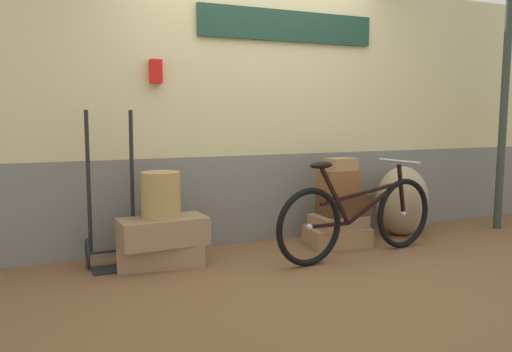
{
  "coord_description": "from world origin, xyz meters",
  "views": [
    {
      "loc": [
        -1.87,
        -3.62,
        1.22
      ],
      "look_at": [
        -0.22,
        0.23,
        0.71
      ],
      "focal_mm": 35.3,
      "sensor_mm": 36.0,
      "label": 1
    }
  ],
  "objects_px": {
    "suitcase_3": "(338,221)",
    "suitcase_5": "(338,182)",
    "suitcase_6": "(341,164)",
    "burlap_sack": "(402,201)",
    "suitcase_1": "(163,231)",
    "bicycle": "(359,217)",
    "suitcase_0": "(160,254)",
    "wicker_basket": "(161,195)",
    "luggage_trolley": "(113,229)",
    "suitcase_2": "(337,236)",
    "suitcase_4": "(344,204)"
  },
  "relations": [
    {
      "from": "suitcase_3",
      "to": "suitcase_4",
      "type": "distance_m",
      "value": 0.17
    },
    {
      "from": "suitcase_1",
      "to": "burlap_sack",
      "type": "bearing_deg",
      "value": -0.98
    },
    {
      "from": "suitcase_0",
      "to": "luggage_trolley",
      "type": "distance_m",
      "value": 0.43
    },
    {
      "from": "suitcase_2",
      "to": "suitcase_5",
      "type": "relative_size",
      "value": 1.65
    },
    {
      "from": "suitcase_2",
      "to": "suitcase_4",
      "type": "height_order",
      "value": "suitcase_4"
    },
    {
      "from": "suitcase_1",
      "to": "wicker_basket",
      "type": "height_order",
      "value": "wicker_basket"
    },
    {
      "from": "wicker_basket",
      "to": "bicycle",
      "type": "height_order",
      "value": "bicycle"
    },
    {
      "from": "suitcase_0",
      "to": "wicker_basket",
      "type": "distance_m",
      "value": 0.49
    },
    {
      "from": "suitcase_6",
      "to": "wicker_basket",
      "type": "height_order",
      "value": "suitcase_6"
    },
    {
      "from": "suitcase_2",
      "to": "wicker_basket",
      "type": "xyz_separation_m",
      "value": [
        -1.66,
        -0.01,
        0.5
      ]
    },
    {
      "from": "suitcase_5",
      "to": "bicycle",
      "type": "relative_size",
      "value": 0.2
    },
    {
      "from": "suitcase_3",
      "to": "suitcase_5",
      "type": "height_order",
      "value": "suitcase_5"
    },
    {
      "from": "suitcase_5",
      "to": "suitcase_6",
      "type": "bearing_deg",
      "value": 1.09
    },
    {
      "from": "suitcase_6",
      "to": "luggage_trolley",
      "type": "relative_size",
      "value": 0.21
    },
    {
      "from": "burlap_sack",
      "to": "bicycle",
      "type": "relative_size",
      "value": 0.41
    },
    {
      "from": "suitcase_5",
      "to": "suitcase_6",
      "type": "xyz_separation_m",
      "value": [
        0.03,
        0.0,
        0.16
      ]
    },
    {
      "from": "suitcase_4",
      "to": "suitcase_5",
      "type": "distance_m",
      "value": 0.22
    },
    {
      "from": "suitcase_3",
      "to": "bicycle",
      "type": "distance_m",
      "value": 0.39
    },
    {
      "from": "suitcase_3",
      "to": "wicker_basket",
      "type": "xyz_separation_m",
      "value": [
        -1.66,
        0.02,
        0.35
      ]
    },
    {
      "from": "luggage_trolley",
      "to": "bicycle",
      "type": "relative_size",
      "value": 0.73
    },
    {
      "from": "luggage_trolley",
      "to": "burlap_sack",
      "type": "relative_size",
      "value": 1.79
    },
    {
      "from": "suitcase_0",
      "to": "suitcase_2",
      "type": "xyz_separation_m",
      "value": [
        1.68,
        -0.01,
        -0.0
      ]
    },
    {
      "from": "suitcase_6",
      "to": "bicycle",
      "type": "xyz_separation_m",
      "value": [
        -0.08,
        -0.42,
        -0.42
      ]
    },
    {
      "from": "wicker_basket",
      "to": "suitcase_2",
      "type": "bearing_deg",
      "value": 0.24
    },
    {
      "from": "luggage_trolley",
      "to": "suitcase_6",
      "type": "bearing_deg",
      "value": -2.88
    },
    {
      "from": "suitcase_1",
      "to": "suitcase_3",
      "type": "distance_m",
      "value": 1.65
    },
    {
      "from": "suitcase_2",
      "to": "suitcase_4",
      "type": "relative_size",
      "value": 1.26
    },
    {
      "from": "suitcase_6",
      "to": "bicycle",
      "type": "distance_m",
      "value": 0.59
    },
    {
      "from": "suitcase_6",
      "to": "burlap_sack",
      "type": "relative_size",
      "value": 0.37
    },
    {
      "from": "suitcase_4",
      "to": "suitcase_6",
      "type": "xyz_separation_m",
      "value": [
        -0.01,
        0.04,
        0.37
      ]
    },
    {
      "from": "suitcase_1",
      "to": "bicycle",
      "type": "height_order",
      "value": "bicycle"
    },
    {
      "from": "suitcase_1",
      "to": "suitcase_4",
      "type": "relative_size",
      "value": 1.57
    },
    {
      "from": "suitcase_0",
      "to": "wicker_basket",
      "type": "bearing_deg",
      "value": -47.38
    },
    {
      "from": "suitcase_3",
      "to": "wicker_basket",
      "type": "bearing_deg",
      "value": 178.27
    },
    {
      "from": "suitcase_4",
      "to": "suitcase_5",
      "type": "xyz_separation_m",
      "value": [
        -0.05,
        0.04,
        0.21
      ]
    },
    {
      "from": "wicker_basket",
      "to": "suitcase_1",
      "type": "bearing_deg",
      "value": -81.24
    },
    {
      "from": "suitcase_0",
      "to": "luggage_trolley",
      "type": "height_order",
      "value": "luggage_trolley"
    },
    {
      "from": "wicker_basket",
      "to": "suitcase_3",
      "type": "bearing_deg",
      "value": -0.84
    },
    {
      "from": "wicker_basket",
      "to": "luggage_trolley",
      "type": "height_order",
      "value": "luggage_trolley"
    },
    {
      "from": "suitcase_1",
      "to": "suitcase_6",
      "type": "bearing_deg",
      "value": -2.16
    },
    {
      "from": "suitcase_1",
      "to": "suitcase_5",
      "type": "distance_m",
      "value": 1.69
    },
    {
      "from": "burlap_sack",
      "to": "wicker_basket",
      "type": "bearing_deg",
      "value": -178.0
    },
    {
      "from": "suitcase_1",
      "to": "burlap_sack",
      "type": "distance_m",
      "value": 2.48
    },
    {
      "from": "suitcase_5",
      "to": "bicycle",
      "type": "height_order",
      "value": "bicycle"
    },
    {
      "from": "suitcase_1",
      "to": "suitcase_6",
      "type": "distance_m",
      "value": 1.76
    },
    {
      "from": "suitcase_4",
      "to": "bicycle",
      "type": "bearing_deg",
      "value": -101.86
    },
    {
      "from": "suitcase_1",
      "to": "suitcase_0",
      "type": "bearing_deg",
      "value": 107.56
    },
    {
      "from": "suitcase_0",
      "to": "burlap_sack",
      "type": "distance_m",
      "value": 2.51
    },
    {
      "from": "suitcase_5",
      "to": "burlap_sack",
      "type": "bearing_deg",
      "value": 2.39
    },
    {
      "from": "suitcase_0",
      "to": "wicker_basket",
      "type": "height_order",
      "value": "wicker_basket"
    }
  ]
}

